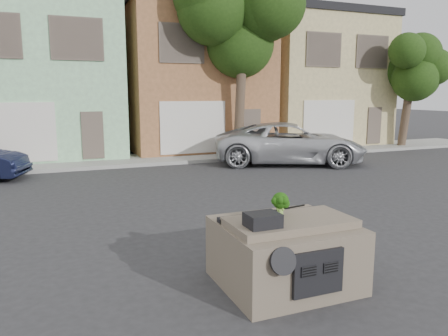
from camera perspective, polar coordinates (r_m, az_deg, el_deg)
ground_plane at (r=9.84m, az=-1.05°, el=-8.10°), size 120.00×120.00×0.00m
sidewalk at (r=19.74m, az=-12.17°, el=0.98°), size 40.00×3.00×0.15m
townhouse_mint at (r=23.24m, az=-23.00°, el=10.88°), size 7.20×8.20×7.55m
townhouse_tan at (r=24.38m, az=-4.74°, el=11.52°), size 7.20×8.20×7.55m
townhouse_beige at (r=27.60m, az=10.56°, el=11.18°), size 7.20×8.20×7.55m
silver_pickup at (r=19.08m, az=8.51°, el=0.56°), size 7.04×5.28×1.78m
tree_near at (r=20.37m, az=2.11°, el=13.23°), size 4.40×4.00×8.50m
tree_far at (r=26.10m, az=22.79°, el=8.98°), size 3.20×3.00×6.00m
car_dashboard at (r=7.09m, az=7.91°, el=-10.60°), size 2.00×1.80×1.12m
instrument_hump at (r=6.33m, az=5.07°, el=-6.78°), size 0.48×0.38×0.20m
wiper_arm at (r=7.37m, az=8.41°, el=-5.17°), size 0.69×0.15×0.02m
broccoli at (r=6.89m, az=7.37°, el=-4.66°), size 0.40×0.40×0.38m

